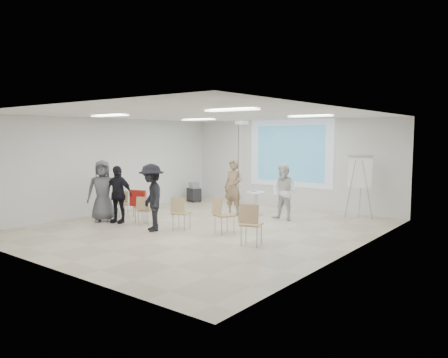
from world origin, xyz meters
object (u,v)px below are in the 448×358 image
Objects in this scene: chair_far_left at (125,202)px; av_cart at (194,193)px; player_right at (284,189)px; laptop at (146,209)px; chair_right_inner at (222,212)px; audience_outer at (103,187)px; pedestal_table at (256,202)px; chair_center at (180,211)px; player_left at (233,184)px; audience_mid at (152,193)px; chair_left_mid at (142,204)px; chair_left_inner at (145,208)px; audience_left at (117,190)px; flipchart_easel at (360,172)px; chair_right_far at (250,221)px.

chair_far_left reaches higher than av_cart.
player_right is 6.23× the size of laptop.
chair_right_inner is 3.81m from audience_outer.
chair_far_left reaches higher than pedestal_table.
chair_center is at bearing -114.68° from player_right.
av_cart is (-0.53, 3.69, -0.16)m from chair_far_left.
chair_center is 2.98× the size of laptop.
chair_right_inner is at bearing -62.79° from player_left.
audience_mid is 1.00× the size of audience_outer.
av_cart is (-1.84, 4.01, -0.10)m from laptop.
chair_right_inner is (2.61, 0.30, 0.01)m from chair_left_mid.
audience_mid reaches higher than player_right.
av_cart is at bearing 168.02° from player_right.
audience_left is (-0.88, -0.22, 0.46)m from chair_left_inner.
chair_left_inner is 6.30m from flipchart_easel.
flipchart_easel reaches higher than chair_right_inner.
player_left is at bearing 114.34° from chair_right_far.
chair_left_inner is 0.41× the size of audience_mid.
player_left is 1.04× the size of flipchart_easel.
chair_left_inner is 0.10m from laptop.
audience_outer is (-1.09, -0.52, 0.44)m from chair_left_mid.
player_left reaches higher than chair_far_left.
chair_far_left is 0.41× the size of audience_outer.
chair_left_inner is at bearing -113.77° from player_left.
chair_right_far is (2.38, -0.25, 0.05)m from chair_center.
audience_mid is 2.04m from audience_outer.
chair_left_mid is at bearing -120.04° from player_left.
player_right reaches higher than chair_left_inner.
av_cart is (-3.07, 3.96, -0.19)m from chair_center.
audience_outer is at bearing -147.94° from audience_mid.
chair_right_inner is 0.47× the size of audience_outer.
player_right is at bearing -10.22° from pedestal_table.
player_right is at bearing 7.11° from player_left.
chair_left_mid is at bearing 131.39° from chair_left_inner.
player_right is at bearing 23.27° from audience_left.
chair_center is (1.21, 0.13, 0.04)m from chair_left_inner.
pedestal_table is 3.70m from audience_mid.
chair_left_mid is at bearing 157.86° from chair_right_far.
av_cart reaches higher than laptop.
chair_left_inner reaches higher than pedestal_table.
chair_far_left is at bearing 155.95° from chair_right_far.
player_left is 0.99× the size of audience_outer.
av_cart is (-2.88, 1.39, -0.65)m from player_left.
pedestal_table is 0.38× the size of player_left.
laptop is at bearing -147.70° from chair_right_inner.
chair_right_inner is at bearing -0.09° from chair_center.
chair_right_inner is at bearing -7.31° from audience_left.
chair_left_inner is at bearing -47.15° from chair_left_mid.
audience_left is at bearing -125.00° from pedestal_table.
audience_mid is (0.95, -0.52, 0.44)m from chair_left_mid.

